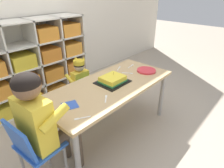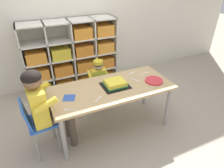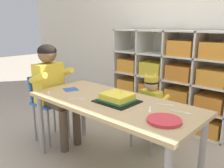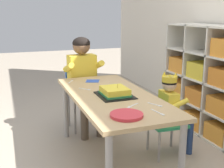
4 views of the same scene
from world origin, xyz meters
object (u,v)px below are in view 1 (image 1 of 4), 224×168
at_px(classroom_chair_blue, 84,92).
at_px(classroom_chair_adult_side, 34,148).
at_px(fork_beside_plate_stack, 119,68).
at_px(birthday_cake_on_tray, 113,80).
at_px(fork_scattered_mid_table, 131,66).
at_px(fork_at_table_front_edge, 81,118).
at_px(child_with_crown, 79,79).
at_px(adult_helper_seated, 42,119).
at_px(fork_near_child_seat, 128,73).
at_px(fork_near_cake_tray, 106,98).
at_px(paper_plate_stack, 146,70).
at_px(activity_table, 110,90).

distance_m(classroom_chair_blue, classroom_chair_adult_side, 1.08).
bearing_deg(fork_beside_plate_stack, birthday_cake_on_tray, 5.00).
bearing_deg(fork_scattered_mid_table, fork_beside_plate_stack, -31.54).
height_order(fork_beside_plate_stack, fork_at_table_front_edge, same).
relative_size(child_with_crown, fork_scattered_mid_table, 5.43).
bearing_deg(fork_scattered_mid_table, adult_helper_seated, -1.66).
relative_size(classroom_chair_blue, fork_near_child_seat, 5.04).
bearing_deg(birthday_cake_on_tray, fork_at_table_front_edge, -159.44).
bearing_deg(fork_near_cake_tray, child_with_crown, -149.50).
distance_m(classroom_chair_adult_side, fork_near_child_seat, 1.28).
distance_m(child_with_crown, fork_at_table_front_edge, 1.03).
xyz_separation_m(paper_plate_stack, fork_near_cake_tray, (-0.79, -0.07, -0.01)).
bearing_deg(fork_near_child_seat, activity_table, 63.31).
relative_size(classroom_chair_adult_side, birthday_cake_on_tray, 2.22).
distance_m(child_with_crown, fork_near_child_seat, 0.66).
bearing_deg(fork_scattered_mid_table, classroom_chair_blue, -41.42).
bearing_deg(fork_near_child_seat, classroom_chair_adult_side, 61.44).
bearing_deg(classroom_chair_blue, fork_near_cake_tray, 71.17).
bearing_deg(fork_beside_plate_stack, fork_near_child_seat, 52.21).
relative_size(child_with_crown, adult_helper_seated, 0.75).
height_order(classroom_chair_blue, child_with_crown, child_with_crown).
bearing_deg(fork_near_child_seat, fork_at_table_front_edge, 73.63).
relative_size(activity_table, paper_plate_stack, 6.57).
xyz_separation_m(activity_table, fork_near_child_seat, (0.35, 0.03, 0.07)).
xyz_separation_m(child_with_crown, paper_plate_stack, (0.51, -0.68, 0.16)).
bearing_deg(fork_beside_plate_stack, classroom_chair_blue, -61.71).
bearing_deg(child_with_crown, fork_near_cake_tray, 73.70).
bearing_deg(birthday_cake_on_tray, paper_plate_stack, -11.77).
bearing_deg(classroom_chair_adult_side, birthday_cake_on_tray, -91.80).
distance_m(activity_table, child_with_crown, 0.59).
distance_m(classroom_chair_blue, fork_near_child_seat, 0.62).
relative_size(fork_near_cake_tray, fork_scattered_mid_table, 0.74).
bearing_deg(fork_scattered_mid_table, child_with_crown, -49.33).
xyz_separation_m(classroom_chair_adult_side, fork_scattered_mid_table, (1.47, 0.19, 0.19)).
relative_size(classroom_chair_blue, birthday_cake_on_tray, 1.86).
bearing_deg(fork_beside_plate_stack, adult_helper_seated, -13.95).
relative_size(classroom_chair_adult_side, fork_scattered_mid_table, 4.91).
bearing_deg(fork_near_cake_tray, fork_at_table_front_edge, -29.34).
relative_size(adult_helper_seated, fork_at_table_front_edge, 8.82).
xyz_separation_m(activity_table, classroom_chair_blue, (0.03, 0.48, -0.22)).
distance_m(fork_near_child_seat, fork_beside_plate_stack, 0.18).
distance_m(adult_helper_seated, paper_plate_stack, 1.35).
relative_size(adult_helper_seated, fork_scattered_mid_table, 7.22).
bearing_deg(fork_near_child_seat, child_with_crown, -1.94).
bearing_deg(fork_beside_plate_stack, classroom_chair_adult_side, -14.52).
xyz_separation_m(fork_scattered_mid_table, fork_at_table_front_edge, (-1.14, -0.37, 0.00)).
relative_size(birthday_cake_on_tray, paper_plate_stack, 1.43).
height_order(paper_plate_stack, fork_at_table_front_edge, paper_plate_stack).
bearing_deg(birthday_cake_on_tray, fork_scattered_mid_table, 14.84).
xyz_separation_m(child_with_crown, adult_helper_seated, (-0.84, -0.62, 0.17)).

